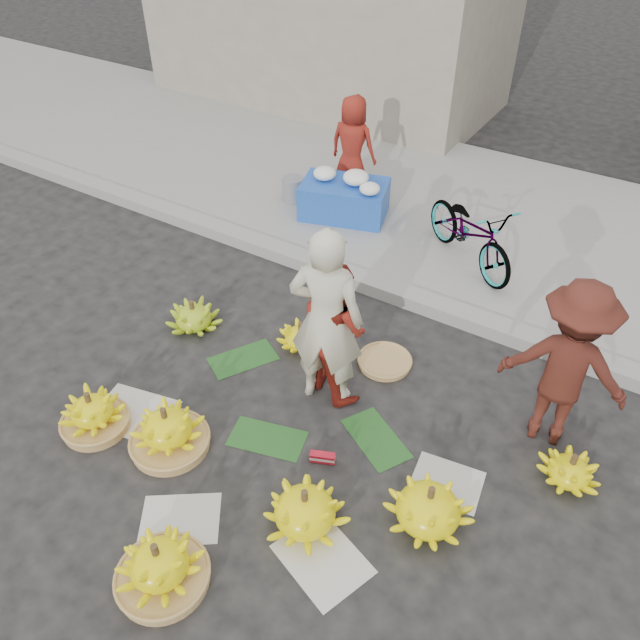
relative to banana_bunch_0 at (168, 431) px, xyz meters
The scene contains 22 objects.
ground 1.05m from the banana_bunch_0, 42.90° to the left, with size 80.00×80.00×0.00m, color black.
curb 3.00m from the banana_bunch_0, 75.44° to the left, with size 40.00×0.25×0.15m, color gray.
sidewalk 5.06m from the banana_bunch_0, 81.43° to the left, with size 40.00×4.00×0.12m, color gray.
newspaper_scatter 0.78m from the banana_bunch_0, ahead, with size 3.20×1.80×0.00m, color silver, non-canonical shape.
banana_leaves 1.13m from the banana_bunch_0, 54.03° to the left, with size 2.00×1.00×0.00m, color #184918, non-canonical shape.
banana_bunch_0 is the anchor object (origin of this frame).
banana_bunch_1 0.73m from the banana_bunch_0, 165.13° to the right, with size 0.60×0.60×0.41m.
banana_bunch_2 1.22m from the banana_bunch_0, 49.72° to the right, with size 0.65×0.65×0.45m.
banana_bunch_3 1.39m from the banana_bunch_0, ahead, with size 0.81×0.81×0.40m.
banana_bunch_4 2.21m from the banana_bunch_0, 12.56° to the left, with size 0.80×0.80×0.42m.
banana_bunch_5 3.30m from the banana_bunch_0, 25.85° to the left, with size 0.52×0.52×0.31m.
banana_bunch_6 1.60m from the banana_bunch_0, 123.55° to the left, with size 0.55×0.55×0.33m.
banana_bunch_7 1.69m from the banana_bunch_0, 82.24° to the left, with size 0.52×0.52×0.29m.
basket_spare 2.17m from the banana_bunch_0, 60.11° to the left, with size 0.51×0.51×0.06m, color #AB8047.
incense_stack 1.32m from the banana_bunch_0, 24.81° to the left, with size 0.21×0.07×0.09m, color red.
vendor_cream 1.62m from the banana_bunch_0, 57.06° to the left, with size 0.65×0.43×1.77m, color beige.
vendor_red 1.65m from the banana_bunch_0, 59.61° to the left, with size 0.67×0.52×1.37m, color maroon.
man_striped 3.30m from the banana_bunch_0, 34.80° to the left, with size 1.02×0.59×1.58m, color maroon.
flower_table 4.08m from the banana_bunch_0, 98.97° to the left, with size 1.23×0.96×0.63m.
grey_bucket 4.24m from the banana_bunch_0, 109.57° to the left, with size 0.29×0.29×0.33m, color slate.
flower_vendor 4.79m from the banana_bunch_0, 100.94° to the left, with size 0.64×0.42×1.32m, color maroon.
bicycle 4.00m from the banana_bunch_0, 73.62° to the left, with size 1.56×0.54×0.82m, color gray.
Camera 1 is at (2.16, -2.95, 4.20)m, focal length 35.00 mm.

